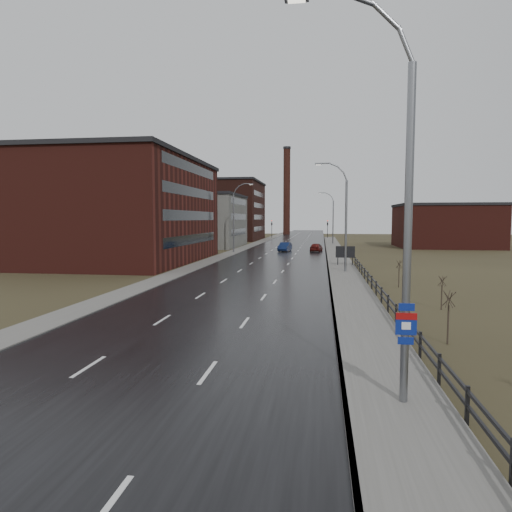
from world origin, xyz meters
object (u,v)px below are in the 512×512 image
(car_far, at_px, (316,248))
(billboard, at_px, (345,253))
(streetlight_main, at_px, (397,203))
(car_near, at_px, (285,247))

(car_far, bearing_deg, billboard, 106.42)
(streetlight_main, bearing_deg, billboard, 89.11)
(streetlight_main, xyz_separation_m, car_far, (-3.01, 63.69, -5.32))
(car_near, bearing_deg, billboard, -61.20)
(car_near, xyz_separation_m, car_far, (5.30, -0.02, -0.01))
(streetlight_main, relative_size, billboard, 5.05)
(streetlight_main, bearing_deg, car_far, 92.71)
(streetlight_main, distance_m, car_near, 64.46)
(streetlight_main, bearing_deg, car_near, 97.43)
(billboard, distance_m, car_near, 24.90)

